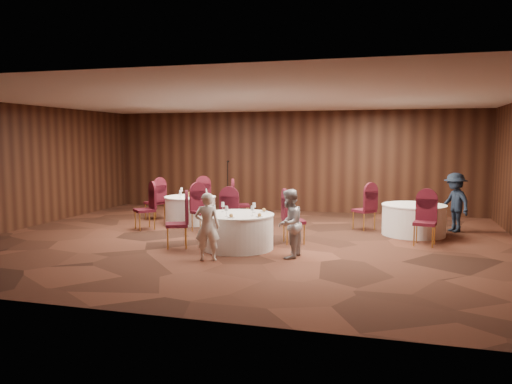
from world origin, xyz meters
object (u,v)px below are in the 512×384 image
(table_left, at_px, (190,210))
(woman_a, at_px, (207,227))
(table_main, at_px, (238,231))
(woman_b, at_px, (289,224))
(mic_stand, at_px, (228,199))
(man_c, at_px, (455,202))
(table_right, at_px, (414,220))

(table_left, xyz_separation_m, woman_a, (2.01, -3.88, 0.28))
(table_main, distance_m, woman_b, 1.35)
(table_main, bearing_deg, table_left, 129.47)
(mic_stand, relative_size, man_c, 1.12)
(woman_b, bearing_deg, man_c, 145.86)
(table_right, height_order, mic_stand, mic_stand)
(woman_b, height_order, man_c, man_c)
(table_main, xyz_separation_m, man_c, (4.62, 3.31, 0.36))
(mic_stand, bearing_deg, table_main, -68.70)
(table_right, height_order, woman_b, woman_b)
(table_main, distance_m, woman_a, 1.21)
(table_right, distance_m, woman_a, 5.39)
(table_right, relative_size, man_c, 1.03)
(table_left, distance_m, woman_a, 4.38)
(table_left, relative_size, table_right, 0.92)
(table_main, relative_size, man_c, 1.04)
(woman_a, bearing_deg, mic_stand, -87.52)
(table_right, bearing_deg, man_c, 35.87)
(woman_b, xyz_separation_m, man_c, (3.41, 3.83, 0.07))
(table_right, distance_m, mic_stand, 5.77)
(table_left, relative_size, woman_b, 1.04)
(mic_stand, distance_m, woman_b, 5.92)
(table_left, height_order, table_right, same)
(table_left, distance_m, woman_b, 4.75)
(woman_a, distance_m, woman_b, 1.58)
(table_main, height_order, man_c, man_c)
(man_c, bearing_deg, table_right, -86.84)
(table_left, bearing_deg, woman_a, -62.67)
(mic_stand, xyz_separation_m, man_c, (6.41, -1.27, 0.25))
(woman_b, bearing_deg, table_left, -125.65)
(table_left, distance_m, mic_stand, 1.91)
(table_left, xyz_separation_m, mic_stand, (0.46, 1.85, 0.11))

